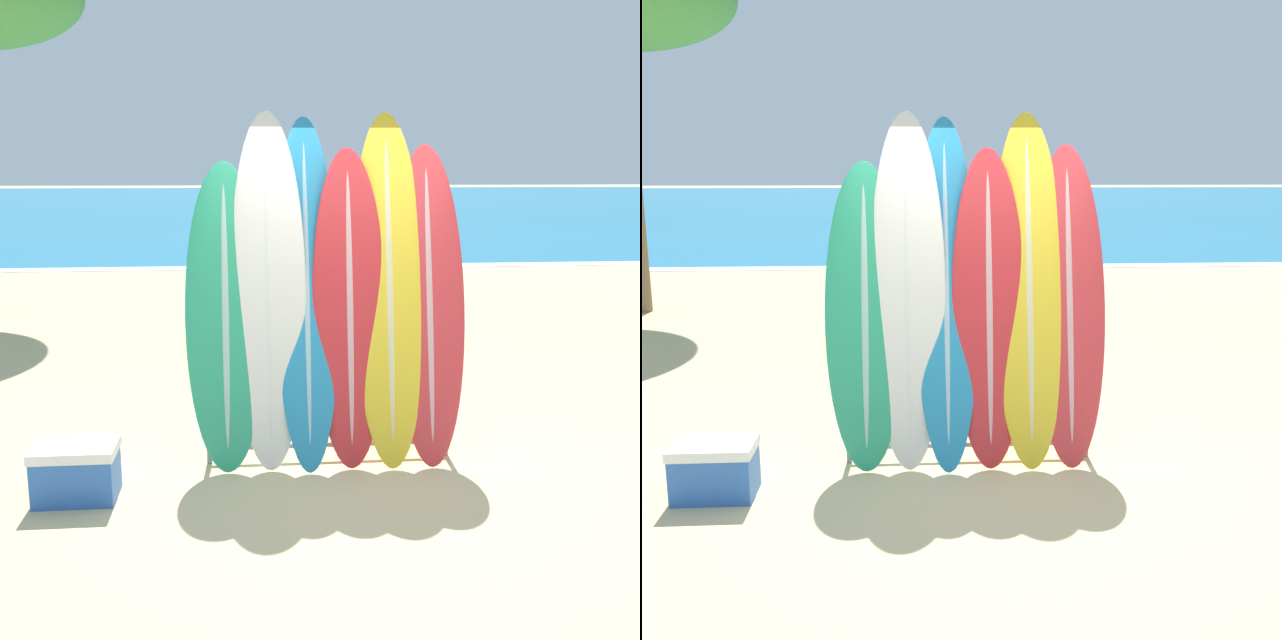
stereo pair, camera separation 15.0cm
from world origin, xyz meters
TOP-DOWN VIEW (x-y plane):
  - ground_plane at (0.00, 0.00)m, footprint 160.00×160.00m
  - ocean_water at (0.00, 40.56)m, footprint 120.00×60.00m
  - surfboard_rack at (-0.15, 0.24)m, footprint 1.87×0.04m
  - surfboard_slot_0 at (-0.92, 0.25)m, footprint 0.59×0.52m
  - surfboard_slot_1 at (-0.60, 0.28)m, footprint 0.56×0.56m
  - surfboard_slot_2 at (-0.31, 0.32)m, footprint 0.48×0.78m
  - surfboard_slot_3 at (0.00, 0.26)m, footprint 0.56×0.55m
  - surfboard_slot_4 at (0.30, 0.30)m, footprint 0.56×0.72m
  - surfboard_slot_5 at (0.61, 0.28)m, footprint 0.55×0.64m
  - person_near_water at (-0.66, 8.30)m, footprint 0.27×0.28m
  - person_mid_beach at (2.21, 6.72)m, footprint 0.26×0.21m
  - person_far_left at (0.63, 5.42)m, footprint 0.27×0.22m
  - cooler_box at (-1.92, -0.30)m, footprint 0.55×0.38m

SIDE VIEW (x-z plane):
  - ground_plane at x=0.00m, z-range 0.00..0.00m
  - ocean_water at x=0.00m, z-range 0.00..0.01m
  - cooler_box at x=-1.92m, z-range 0.00..0.39m
  - surfboard_rack at x=-0.15m, z-range 0.03..0.94m
  - person_mid_beach at x=2.21m, z-range 0.07..1.61m
  - person_far_left at x=0.63m, z-range 0.07..1.71m
  - person_near_water at x=-0.66m, z-range 0.08..1.73m
  - surfboard_slot_0 at x=-0.92m, z-range 0.00..2.26m
  - surfboard_slot_3 at x=0.00m, z-range 0.00..2.36m
  - surfboard_slot_5 at x=0.61m, z-range 0.00..2.39m
  - surfboard_slot_2 at x=-0.31m, z-range 0.00..2.59m
  - surfboard_slot_1 at x=-0.60m, z-range 0.00..2.62m
  - surfboard_slot_4 at x=0.30m, z-range 0.00..2.63m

